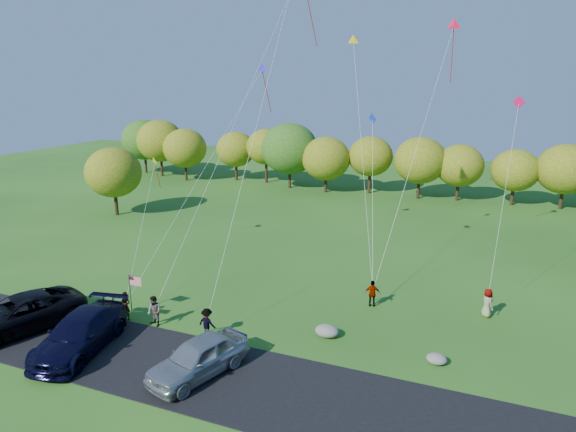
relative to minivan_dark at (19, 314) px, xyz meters
The scene contains 17 objects.
ground 10.87m from the minivan_dark, 22.26° to the left, with size 140.00×140.00×0.00m, color #245518.
asphalt_lane 10.07m from the minivan_dark, ahead, with size 44.00×6.00×0.06m, color black.
treeline 41.70m from the minivan_dark, 73.13° to the left, with size 76.67×27.34×8.18m.
minivan_dark is the anchor object (origin of this frame).
minivan_navy 4.77m from the minivan_dark, ahead, with size 2.61×6.42×1.86m, color black.
minivan_silver 11.58m from the minivan_dark, ahead, with size 2.12×5.28×1.80m, color #A1A4AB.
flyer_a 5.63m from the minivan_dark, 35.92° to the left, with size 0.62×0.41×1.71m, color #4C4C59.
flyer_b 7.35m from the minivan_dark, 26.67° to the left, with size 0.86×0.67×1.77m, color #4C4C59.
flyer_c 10.54m from the minivan_dark, 18.26° to the left, with size 1.07×0.61×1.66m, color #4C4C59.
flyer_d 20.31m from the minivan_dark, 31.16° to the left, with size 0.98×0.41×1.68m, color #4C4C59.
flyer_e 26.63m from the minivan_dark, 25.97° to the left, with size 0.85×0.56×1.75m, color #4C4C59.
park_bench 3.97m from the minivan_dark, 99.63° to the left, with size 1.60×0.91×0.91m.
trash_barrel 3.86m from the minivan_dark, 93.26° to the left, with size 0.59×0.59×0.88m, color #0D20C4.
flag_assembly 6.19m from the minivan_dark, 43.43° to the left, with size 0.89×0.58×2.40m.
boulder_near 17.03m from the minivan_dark, 19.93° to the left, with size 1.32×1.04×0.66m, color gray.
boulder_far 22.48m from the minivan_dark, 13.46° to the left, with size 1.01×0.84×0.53m, color gray.
kites_aloft 27.79m from the minivan_dark, 56.07° to the left, with size 26.05×10.35×18.93m.
Camera 1 is at (13.59, -22.47, 13.63)m, focal length 32.00 mm.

